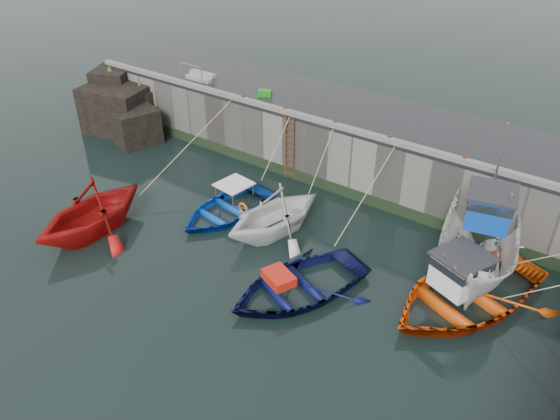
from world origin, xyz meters
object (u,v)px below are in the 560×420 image
Objects in this scene: boat_near_navy at (298,291)px; boat_far_white at (480,244)px; fish_crate at (265,93)px; bollard_c at (335,123)px; boat_near_white at (95,232)px; boat_near_blacktrim at (275,232)px; boat_far_orange at (465,293)px; bollard_d at (389,138)px; bollard_b at (285,109)px; bollard_e at (465,159)px; ladder at (290,148)px; bollard_a at (243,98)px; boat_near_blue at (227,213)px.

boat_far_white is (4.72, 4.90, 1.19)m from boat_near_navy.
fish_crate is 4.84m from bollard_c.
boat_far_white is (13.69, 6.74, 1.19)m from boat_near_white.
boat_near_blacktrim is at bearing 34.15° from boat_near_white.
boat_far_orange is 7.22m from bollard_d.
bollard_b is at bearing -179.77° from boat_far_orange.
boat_near_white is 18.24× the size of bollard_e.
bollard_c is (2.20, 0.34, 1.71)m from ladder.
bollard_c is (-7.83, 4.08, 2.87)m from boat_far_orange.
bollard_e is (5.80, 0.00, 0.00)m from bollard_c.
ladder is 1.81m from bollard_b.
boat_far_white reaches higher than fish_crate.
fish_crate is 10.57m from bollard_e.
bollard_a is at bearing 161.25° from boat_near_navy.
boat_far_white is (7.59, 2.38, 1.19)m from boat_near_blacktrim.
bollard_d is at bearing 180.00° from bollard_e.
boat_near_blacktrim is at bearing -120.81° from bollard_d.
boat_near_white is (-3.96, -8.50, -1.59)m from ladder.
ladder is 0.41× the size of boat_far_orange.
boat_near_blacktrim is 6.15m from bollard_b.
boat_far_white is at bearing -11.56° from bollard_b.
boat_near_blacktrim is 7.57m from bollard_a.
bollard_c and bollard_e have the same top height.
bollard_d is (-5.23, 4.08, 2.87)m from boat_far_orange.
bollard_e is at bearing -29.87° from fish_crate.
fish_crate reaches higher than boat_near_blacktrim.
bollard_b reaches higher than boat_near_white.
fish_crate reaches higher than boat_near_blue.
boat_near_blue is at bearing -119.61° from bollard_c.
boat_near_white is at bearing -122.29° from boat_near_blue.
fish_crate is at bearing 178.95° from boat_far_orange.
bollard_c is (5.20, 0.00, 0.00)m from bollard_a.
boat_far_orange is at bearing 16.62° from boat_near_blacktrim.
boat_near_white is at bearing -166.75° from boat_far_white.
bollard_a reaches higher than boat_near_white.
boat_far_white reaches higher than boat_near_white.
bollard_c is (0.07, 4.47, 3.30)m from boat_near_blacktrim.
bollard_e is at bearing 0.00° from bollard_a.
boat_near_navy is (5.00, -6.66, -1.59)m from ladder.
bollard_d is (-0.20, 6.99, 3.30)m from boat_near_navy.
bollard_a and bollard_e have the same top height.
bollard_c reaches higher than ladder.
boat_near_blacktrim is 16.58× the size of bollard_d.
bollard_a is (-3.00, 0.34, 1.71)m from ladder.
bollard_c is at bearing 180.00° from bollard_e.
bollard_d is 3.20m from bollard_e.
bollard_a reaches higher than ladder.
boat_far_white reaches higher than boat_far_orange.
boat_near_white is at bearing -139.84° from boat_far_orange.
bollard_c and bollard_d have the same top height.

